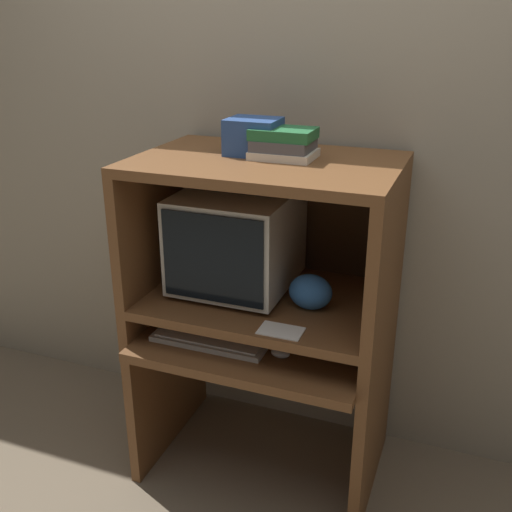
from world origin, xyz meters
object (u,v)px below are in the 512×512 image
at_px(snack_bag, 310,292).
at_px(book_stack, 284,143).
at_px(crt_monitor, 237,239).
at_px(mouse, 280,353).
at_px(storage_box, 254,137).
at_px(keyboard, 209,341).

distance_m(snack_bag, book_stack, 0.54).
distance_m(crt_monitor, mouse, 0.47).
bearing_deg(mouse, storage_box, 128.58).
distance_m(book_stack, storage_box, 0.12).
xyz_separation_m(snack_bag, book_stack, (-0.14, 0.09, 0.51)).
bearing_deg(snack_bag, keyboard, -156.53).
bearing_deg(book_stack, mouse, -71.37).
height_order(keyboard, mouse, mouse).
relative_size(crt_monitor, storage_box, 2.51).
bearing_deg(book_stack, keyboard, -130.11).
distance_m(keyboard, storage_box, 0.76).
bearing_deg(storage_box, crt_monitor, -160.35).
height_order(snack_bag, storage_box, storage_box).
xyz_separation_m(keyboard, snack_bag, (0.34, 0.15, 0.19)).
bearing_deg(snack_bag, book_stack, 147.91).
height_order(snack_bag, book_stack, book_stack).
bearing_deg(storage_box, snack_bag, -21.97).
height_order(book_stack, storage_box, storage_box).
distance_m(keyboard, snack_bag, 0.42).
distance_m(keyboard, mouse, 0.28).
height_order(crt_monitor, snack_bag, crt_monitor).
bearing_deg(keyboard, storage_box, 72.54).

